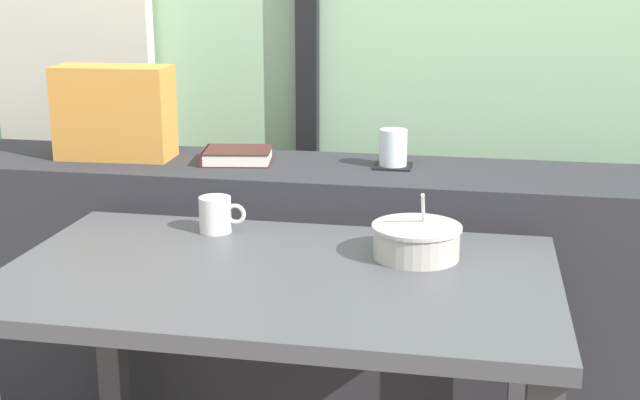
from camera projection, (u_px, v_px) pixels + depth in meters
name	position (u px, v px, depth m)	size (l,w,h in m)	color
dark_console_ledge	(318.00, 303.00, 2.42)	(2.80, 0.38, 0.80)	#2D2D33
breakfast_table	(279.00, 321.00, 1.79)	(1.15, 0.69, 0.72)	#414145
coaster_square	(393.00, 166.00, 2.30)	(0.10, 0.10, 0.01)	black
juice_glass	(393.00, 149.00, 2.29)	(0.08, 0.08, 0.10)	white
closed_book	(237.00, 156.00, 2.36)	(0.21, 0.18, 0.04)	#47231E
throw_pillow	(114.00, 112.00, 2.38)	(0.32, 0.14, 0.26)	#D18938
soup_bowl	(416.00, 242.00, 1.83)	(0.19, 0.19, 0.15)	#BCB7A8
ceramic_mug	(216.00, 215.00, 2.01)	(0.11, 0.08, 0.08)	silver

